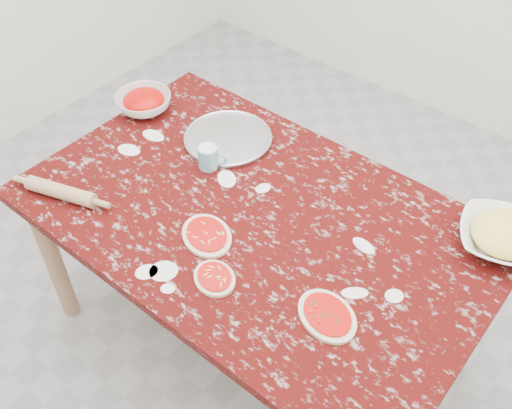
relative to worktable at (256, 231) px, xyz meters
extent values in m
plane|color=gray|center=(0.00, 0.00, -0.67)|extent=(4.00, 4.00, 0.00)
cube|color=#360706|center=(0.00, 0.00, 0.06)|extent=(1.60, 1.00, 0.04)
cube|color=#916E52|center=(0.00, 0.00, 0.00)|extent=(1.50, 0.90, 0.08)
cylinder|color=#916E52|center=(-0.72, -0.42, -0.31)|extent=(0.07, 0.07, 0.71)
cylinder|color=#916E52|center=(-0.72, 0.42, -0.31)|extent=(0.07, 0.07, 0.71)
cylinder|color=#916E52|center=(0.72, 0.42, -0.31)|extent=(0.07, 0.07, 0.71)
cylinder|color=#B2B2B7|center=(-0.34, 0.24, 0.09)|extent=(0.36, 0.36, 0.01)
imported|color=white|center=(-0.74, 0.18, 0.12)|extent=(0.26, 0.26, 0.07)
imported|color=white|center=(0.70, 0.40, 0.12)|extent=(0.36, 0.36, 0.07)
cylinder|color=#69A9B8|center=(-0.30, 0.08, 0.13)|extent=(0.07, 0.07, 0.09)
torus|color=#69A9B8|center=(-0.26, 0.10, 0.13)|extent=(0.06, 0.04, 0.06)
cylinder|color=silver|center=(-0.30, 0.08, 0.16)|extent=(0.06, 0.06, 0.01)
ellipsoid|color=beige|center=(-0.06, -0.18, 0.09)|extent=(0.24, 0.22, 0.01)
ellipsoid|color=red|center=(-0.06, -0.18, 0.10)|extent=(0.20, 0.18, 0.00)
ellipsoid|color=beige|center=(0.08, -0.30, 0.09)|extent=(0.18, 0.16, 0.01)
ellipsoid|color=red|center=(0.08, -0.30, 0.10)|extent=(0.15, 0.13, 0.00)
ellipsoid|color=beige|center=(0.42, -0.19, 0.09)|extent=(0.24, 0.21, 0.01)
ellipsoid|color=red|center=(0.42, -0.19, 0.10)|extent=(0.19, 0.17, 0.00)
cylinder|color=tan|center=(-0.58, -0.36, 0.11)|extent=(0.27, 0.13, 0.05)
camera|label=1|loc=(0.88, -1.08, 1.52)|focal=41.20mm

